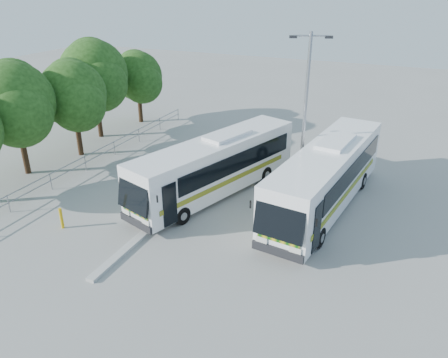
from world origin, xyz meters
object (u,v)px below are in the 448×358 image
at_px(tree_far_c, 73,94).
at_px(tree_far_d, 95,74).
at_px(tree_far_b, 15,102).
at_px(coach_main, 216,165).
at_px(coach_adjacent, 326,176).
at_px(tree_far_e, 138,76).
at_px(bollard, 61,218).
at_px(lamppost, 305,109).

relative_size(tree_far_c, tree_far_d, 0.88).
xyz_separation_m(tree_far_b, coach_main, (12.01, 2.20, -2.82)).
bearing_deg(coach_adjacent, tree_far_e, 160.11).
relative_size(tree_far_b, tree_far_e, 1.17).
distance_m(tree_far_c, tree_far_e, 8.22).
bearing_deg(bollard, tree_far_b, 147.17).
distance_m(tree_far_d, lamppost, 16.85).
relative_size(tree_far_d, tree_far_e, 1.24).
relative_size(tree_far_d, coach_adjacent, 0.60).
height_order(tree_far_b, tree_far_c, tree_far_b).
height_order(tree_far_d, coach_adjacent, tree_far_d).
distance_m(tree_far_c, coach_main, 11.52).
bearing_deg(bollard, lamppost, 42.51).
relative_size(coach_main, coach_adjacent, 0.95).
xyz_separation_m(tree_far_b, coach_adjacent, (17.98, 3.07, -2.74)).
xyz_separation_m(tree_far_c, lamppost, (15.36, 0.54, 0.62)).
bearing_deg(tree_far_d, tree_far_b, -87.77).
bearing_deg(lamppost, bollard, -156.63).
bearing_deg(tree_far_b, tree_far_d, 92.23).
height_order(coach_main, bollard, coach_main).
bearing_deg(tree_far_c, tree_far_b, -102.91).
xyz_separation_m(tree_far_c, coach_adjacent, (17.08, -0.83, -2.43)).
bearing_deg(tree_far_c, tree_far_d, 107.83).
distance_m(tree_far_b, tree_far_d, 7.61).
bearing_deg(lamppost, tree_far_c, 162.88).
distance_m(tree_far_b, coach_adjacent, 18.44).
bearing_deg(coach_adjacent, bollard, -139.48).
bearing_deg(coach_main, coach_adjacent, 26.39).
height_order(tree_far_d, tree_far_e, tree_far_d).
bearing_deg(bollard, coach_adjacent, 33.23).
bearing_deg(coach_adjacent, lamppost, 148.65).
bearing_deg(tree_far_c, tree_far_e, 93.54).
distance_m(lamppost, bollard, 13.67).
bearing_deg(tree_far_e, tree_far_d, -98.63).
distance_m(coach_main, bollard, 8.50).
height_order(tree_far_c, tree_far_d, tree_far_d).
height_order(tree_far_b, coach_main, tree_far_b).
xyz_separation_m(coach_adjacent, lamppost, (-1.72, 1.37, 3.05)).
distance_m(coach_main, lamppost, 5.73).
relative_size(lamppost, bollard, 8.17).
relative_size(tree_far_c, bollard, 6.00).
relative_size(coach_adjacent, lamppost, 1.38).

